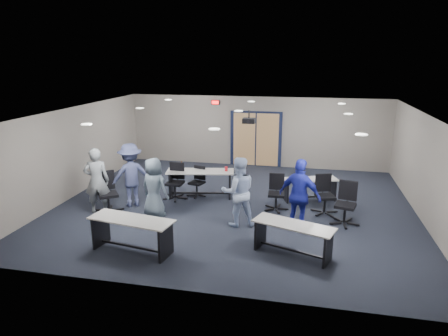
% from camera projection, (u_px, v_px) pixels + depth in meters
% --- Properties ---
extents(floor, '(10.00, 10.00, 0.00)m').
position_uv_depth(floor, '(235.00, 205.00, 11.57)').
color(floor, black).
rests_on(floor, ground).
extents(back_wall, '(10.00, 0.04, 2.70)m').
position_uv_depth(back_wall, '(256.00, 132.00, 15.45)').
color(back_wall, gray).
rests_on(back_wall, floor).
extents(front_wall, '(10.00, 0.04, 2.70)m').
position_uv_depth(front_wall, '(189.00, 223.00, 6.97)').
color(front_wall, gray).
rests_on(front_wall, floor).
extents(left_wall, '(0.04, 9.00, 2.70)m').
position_uv_depth(left_wall, '(75.00, 152.00, 12.20)').
color(left_wall, gray).
rests_on(left_wall, floor).
extents(right_wall, '(0.04, 9.00, 2.70)m').
position_uv_depth(right_wall, '(427.00, 170.00, 10.21)').
color(right_wall, gray).
rests_on(right_wall, floor).
extents(ceiling, '(10.00, 9.00, 0.04)m').
position_uv_depth(ceiling, '(235.00, 112.00, 10.84)').
color(ceiling, silver).
rests_on(ceiling, back_wall).
extents(double_door, '(2.00, 0.07, 2.20)m').
position_uv_depth(double_door, '(256.00, 140.00, 15.49)').
color(double_door, black).
rests_on(double_door, back_wall).
extents(exit_sign, '(0.32, 0.07, 0.18)m').
position_uv_depth(exit_sign, '(215.00, 102.00, 15.42)').
color(exit_sign, black).
rests_on(exit_sign, back_wall).
extents(ceiling_projector, '(0.35, 0.32, 0.37)m').
position_uv_depth(ceiling_projector, '(249.00, 121.00, 11.33)').
color(ceiling_projector, black).
rests_on(ceiling_projector, ceiling).
extents(ceiling_can_lights, '(6.24, 5.74, 0.02)m').
position_uv_depth(ceiling_can_lights, '(237.00, 112.00, 11.09)').
color(ceiling_can_lights, white).
rests_on(ceiling_can_lights, ceiling).
extents(table_front_left, '(1.97, 0.93, 0.77)m').
position_uv_depth(table_front_left, '(132.00, 229.00, 8.71)').
color(table_front_left, '#A9A6A0').
rests_on(table_front_left, floor).
extents(table_front_right, '(1.84, 1.13, 0.71)m').
position_uv_depth(table_front_right, '(293.00, 234.00, 8.57)').
color(table_front_right, '#A9A6A0').
rests_on(table_front_right, floor).
extents(table_back_left, '(2.11, 1.02, 1.12)m').
position_uv_depth(table_back_left, '(200.00, 179.00, 12.14)').
color(table_back_left, '#A9A6A0').
rests_on(table_back_left, floor).
extents(table_back_right, '(1.71, 1.04, 0.66)m').
position_uv_depth(table_back_right, '(310.00, 186.00, 11.89)').
color(table_back_right, '#A9A6A0').
rests_on(table_back_right, floor).
extents(chair_back_a, '(0.70, 0.70, 1.09)m').
position_uv_depth(chair_back_a, '(175.00, 182.00, 11.95)').
color(chair_back_a, black).
rests_on(chair_back_a, floor).
extents(chair_back_b, '(0.71, 0.71, 0.92)m').
position_uv_depth(chair_back_b, '(197.00, 182.00, 12.22)').
color(chair_back_b, black).
rests_on(chair_back_b, floor).
extents(chair_back_c, '(0.67, 0.67, 1.01)m').
position_uv_depth(chair_back_c, '(276.00, 193.00, 11.09)').
color(chair_back_c, black).
rests_on(chair_back_c, floor).
extents(chair_back_d, '(0.85, 0.85, 1.07)m').
position_uv_depth(chair_back_d, '(325.00, 195.00, 10.82)').
color(chair_back_d, black).
rests_on(chair_back_d, floor).
extents(chair_loose_left, '(1.00, 1.00, 1.13)m').
position_uv_depth(chair_loose_left, '(108.00, 193.00, 10.89)').
color(chair_loose_left, black).
rests_on(chair_loose_left, floor).
extents(chair_loose_right, '(0.85, 0.85, 1.11)m').
position_uv_depth(chair_loose_right, '(345.00, 204.00, 10.12)').
color(chair_loose_right, black).
rests_on(chair_loose_right, floor).
extents(person_gray, '(0.78, 0.64, 1.83)m').
position_uv_depth(person_gray, '(97.00, 181.00, 10.80)').
color(person_gray, gray).
rests_on(person_gray, floor).
extents(person_plaid, '(0.91, 0.72, 1.62)m').
position_uv_depth(person_plaid, '(154.00, 188.00, 10.56)').
color(person_plaid, slate).
rests_on(person_plaid, floor).
extents(person_lightblue, '(1.04, 0.92, 1.78)m').
position_uv_depth(person_lightblue, '(238.00, 192.00, 9.99)').
color(person_lightblue, '#B9CDF5').
rests_on(person_lightblue, floor).
extents(person_navy, '(1.16, 0.84, 1.83)m').
position_uv_depth(person_navy, '(300.00, 196.00, 9.63)').
color(person_navy, '#1D23A1').
rests_on(person_navy, floor).
extents(person_back, '(1.35, 1.26, 1.83)m').
position_uv_depth(person_back, '(131.00, 175.00, 11.31)').
color(person_back, '#3F4671').
rests_on(person_back, floor).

